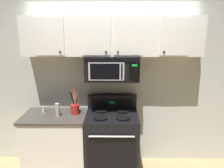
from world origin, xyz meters
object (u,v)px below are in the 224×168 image
stove_range (112,142)px  over_range_microwave (112,68)px  utensil_crock_red (75,108)px  salt_shaker (44,109)px  pepper_mill (57,110)px

stove_range → over_range_microwave: 1.11m
over_range_microwave → utensil_crock_red: over_range_microwave is taller
salt_shaker → stove_range: bearing=-5.4°
stove_range → over_range_microwave: bearing=90.1°
salt_shaker → pepper_mill: size_ratio=0.48×
stove_range → salt_shaker: stove_range is taller
stove_range → over_range_microwave: (-0.00, 0.12, 1.11)m
pepper_mill → stove_range: bearing=3.6°
pepper_mill → salt_shaker: bearing=149.8°
over_range_microwave → salt_shaker: size_ratio=8.29×
utensil_crock_red → stove_range: bearing=-4.4°
utensil_crock_red → salt_shaker: (-0.48, 0.05, -0.05)m
stove_range → salt_shaker: bearing=174.6°
salt_shaker → pepper_mill: (0.25, -0.15, 0.05)m
stove_range → utensil_crock_red: 0.76m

